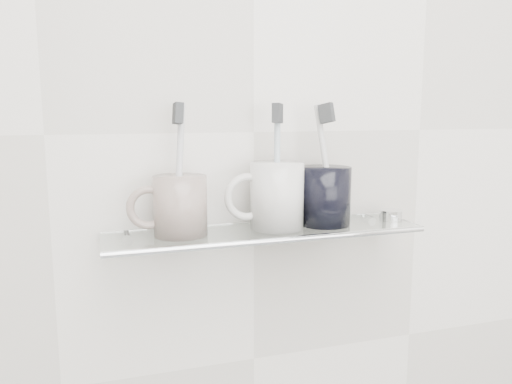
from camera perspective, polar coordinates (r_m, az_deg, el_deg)
name	(u,v)px	position (r m, az deg, el deg)	size (l,w,h in m)	color
wall_back	(254,132)	(0.83, -0.25, 6.86)	(2.50, 2.50, 0.00)	silver
shelf_glass	(266,232)	(0.79, 1.10, -4.57)	(0.50, 0.12, 0.01)	silver
shelf_rail	(278,240)	(0.74, 2.50, -5.55)	(0.01, 0.01, 0.50)	silver
bracket_left	(127,242)	(0.80, -14.51, -5.51)	(0.02, 0.02, 0.03)	silver
bracket_right	(368,223)	(0.92, 12.66, -3.50)	(0.02, 0.02, 0.03)	silver
mug_left	(180,206)	(0.75, -8.65, -1.55)	(0.08, 0.08, 0.09)	silver
mug_left_handle	(149,207)	(0.75, -12.14, -1.74)	(0.07, 0.07, 0.01)	silver
toothbrush_left	(179,168)	(0.74, -8.75, 2.70)	(0.01, 0.01, 0.19)	silver
bristles_left	(178,113)	(0.74, -8.91, 8.87)	(0.01, 0.02, 0.03)	#343638
mug_center	(277,195)	(0.79, 2.40, -0.38)	(0.09, 0.09, 0.11)	white
mug_center_handle	(248,197)	(0.77, -0.97, -0.57)	(0.08, 0.08, 0.01)	white
toothbrush_center	(277,165)	(0.78, 2.43, 3.12)	(0.01, 0.01, 0.19)	#A8C6D2
bristles_center	(277,113)	(0.78, 2.47, 8.99)	(0.01, 0.02, 0.03)	#343638
mug_right	(325,196)	(0.82, 7.86, -0.44)	(0.08, 0.08, 0.09)	black
mug_right_handle	(297,197)	(0.80, 4.76, -0.62)	(0.07, 0.07, 0.01)	black
toothbrush_right	(325,163)	(0.81, 7.95, 3.28)	(0.01, 0.01, 0.19)	silver
bristles_right	(327,113)	(0.81, 8.07, 8.92)	(0.01, 0.02, 0.03)	#343638
chrome_cap	(391,215)	(0.89, 15.18, -2.50)	(0.04, 0.04, 0.02)	silver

